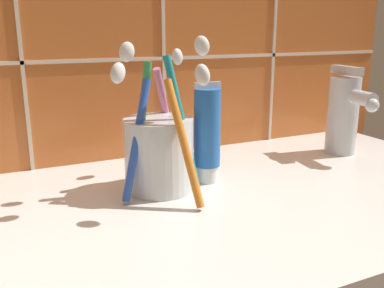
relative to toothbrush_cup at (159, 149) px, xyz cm
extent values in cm
cube|color=silver|center=(4.39, -5.06, -6.03)|extent=(78.79, 39.76, 2.00)
cube|color=#C6662D|center=(4.39, 15.07, 14.85)|extent=(88.79, 1.50, 43.76)
cube|color=beige|center=(4.39, 14.22, 9.60)|extent=(88.79, 0.24, 0.50)
cube|color=beige|center=(-13.34, 14.22, 14.85)|extent=(0.50, 0.24, 43.76)
cube|color=beige|center=(6.36, 14.22, 14.85)|extent=(0.50, 0.24, 43.76)
cube|color=beige|center=(26.06, 14.22, 14.85)|extent=(0.50, 0.24, 43.76)
cylinder|color=silver|center=(-0.03, 0.11, -0.68)|extent=(8.27, 8.27, 8.71)
cylinder|color=teal|center=(2.41, -1.24, 3.17)|extent=(4.13, 3.19, 15.80)
ellipsoid|color=white|center=(4.06, -2.34, 12.05)|extent=(2.49, 2.27, 2.52)
cylinder|color=pink|center=(2.67, 3.94, 2.34)|extent=(5.30, 4.81, 14.26)
ellipsoid|color=white|center=(5.01, 5.99, 10.33)|extent=(2.64, 2.54, 2.66)
cylinder|color=green|center=(-2.10, 0.45, 2.85)|extent=(3.20, 1.14, 15.09)
ellipsoid|color=white|center=(-3.38, 0.55, 11.42)|extent=(2.09, 1.45, 2.43)
cylinder|color=blue|center=(-3.35, -1.75, 1.92)|extent=(4.88, 3.44, 13.39)
ellipsoid|color=white|center=(-5.48, -3.04, 9.52)|extent=(2.63, 2.30, 2.62)
cylinder|color=orange|center=(0.93, -4.59, 1.92)|extent=(2.43, 6.68, 13.47)
ellipsoid|color=white|center=(1.71, -7.86, 9.48)|extent=(1.83, 2.67, 2.70)
cylinder|color=white|center=(6.42, 0.11, -3.96)|extent=(2.82, 2.82, 2.14)
cylinder|color=blue|center=(6.42, 0.11, 1.98)|extent=(3.32, 3.32, 9.74)
cube|color=silver|center=(6.42, 0.11, 7.25)|extent=(3.48, 0.36, 0.80)
cylinder|color=silver|center=(31.30, 2.77, 0.89)|extent=(4.65, 4.65, 11.85)
cylinder|color=silver|center=(30.93, -0.25, 4.21)|extent=(2.82, 6.29, 2.09)
sphere|color=silver|center=(30.56, -3.27, 3.51)|extent=(1.95, 1.95, 1.95)
cube|color=silver|center=(31.30, 2.77, 7.82)|extent=(2.12, 6.13, 1.20)
camera|label=1|loc=(-17.33, -45.85, 13.96)|focal=40.00mm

